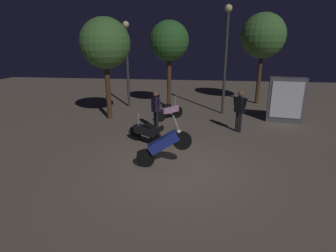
{
  "coord_description": "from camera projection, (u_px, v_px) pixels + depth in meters",
  "views": [
    {
      "loc": [
        0.62,
        -7.34,
        3.63
      ],
      "look_at": [
        -0.49,
        1.1,
        1.0
      ],
      "focal_mm": 29.02,
      "sensor_mm": 36.0,
      "label": 1
    }
  ],
  "objects": [
    {
      "name": "tree_right_bg",
      "position": [
        169.0,
        41.0,
        14.79
      ],
      "size": [
        2.16,
        2.16,
        4.79
      ],
      "color": "#4C331E",
      "rests_on": "ground_plane"
    },
    {
      "name": "tree_center_bg",
      "position": [
        263.0,
        36.0,
        15.69
      ],
      "size": [
        2.57,
        2.57,
        5.28
      ],
      "color": "#4C331E",
      "rests_on": "ground_plane"
    },
    {
      "name": "person_bystander_far",
      "position": [
        156.0,
        107.0,
        11.46
      ],
      "size": [
        0.51,
        0.55,
        1.67
      ],
      "rotation": [
        0.0,
        0.0,
        0.74
      ],
      "color": "black",
      "rests_on": "ground_plane"
    },
    {
      "name": "kiosk_billboard",
      "position": [
        286.0,
        100.0,
        12.66
      ],
      "size": [
        1.66,
        0.78,
        2.1
      ],
      "rotation": [
        0.0,
        0.0,
        2.97
      ],
      "color": "#595960",
      "rests_on": "ground_plane"
    },
    {
      "name": "motorcycle_black_parked_left",
      "position": [
        145.0,
        132.0,
        10.07
      ],
      "size": [
        1.45,
        0.98,
        1.11
      ],
      "rotation": [
        0.0,
        0.0,
        2.57
      ],
      "color": "black",
      "rests_on": "ground_plane"
    },
    {
      "name": "motorcycle_pink_parked_right",
      "position": [
        170.0,
        111.0,
        13.23
      ],
      "size": [
        1.18,
        1.3,
        1.11
      ],
      "rotation": [
        0.0,
        0.0,
        0.84
      ],
      "color": "black",
      "rests_on": "ground_plane"
    },
    {
      "name": "motorcycle_blue_foreground",
      "position": [
        163.0,
        144.0,
        8.04
      ],
      "size": [
        1.66,
        0.38,
        1.63
      ],
      "rotation": [
        0.0,
        0.0,
        0.08
      ],
      "color": "black",
      "rests_on": "ground_plane"
    },
    {
      "name": "tree_left_bg",
      "position": [
        105.0,
        44.0,
        12.47
      ],
      "size": [
        2.33,
        2.33,
        4.75
      ],
      "color": "#4C331E",
      "rests_on": "ground_plane"
    },
    {
      "name": "ground_plane",
      "position": [
        179.0,
        169.0,
        8.1
      ],
      "size": [
        40.0,
        40.0,
        0.0
      ],
      "primitive_type": "plane",
      "color": "#756656"
    },
    {
      "name": "streetlamp_near",
      "position": [
        127.0,
        53.0,
        15.18
      ],
      "size": [
        0.36,
        0.36,
        4.74
      ],
      "color": "#38383D",
      "rests_on": "ground_plane"
    },
    {
      "name": "person_rider_beside",
      "position": [
        240.0,
        108.0,
        11.21
      ],
      "size": [
        0.57,
        0.49,
        1.75
      ],
      "rotation": [
        0.0,
        0.0,
        4.03
      ],
      "color": "black",
      "rests_on": "ground_plane"
    },
    {
      "name": "streetlamp_far",
      "position": [
        226.0,
        48.0,
        13.47
      ],
      "size": [
        0.36,
        0.36,
        5.37
      ],
      "color": "#38383D",
      "rests_on": "ground_plane"
    }
  ]
}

